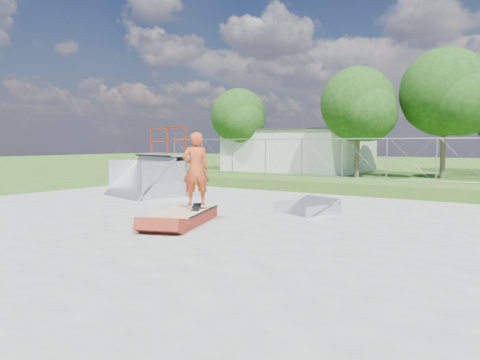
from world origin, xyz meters
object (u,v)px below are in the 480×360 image
object	(u,v)px
quarter_pipe	(143,162)
flat_bank_ramp	(307,207)
skater	(196,171)
grind_box	(185,217)

from	to	relation	value
quarter_pipe	flat_bank_ramp	xyz separation A→B (m)	(7.26, -0.47, -1.15)
skater	grind_box	bearing A→B (deg)	31.62
grind_box	flat_bank_ramp	size ratio (longest dim) A/B	1.73
grind_box	skater	size ratio (longest dim) A/B	1.31
quarter_pipe	grind_box	bearing A→B (deg)	-20.03
quarter_pipe	flat_bank_ramp	distance (m)	7.36
grind_box	quarter_pipe	size ratio (longest dim) A/B	0.93
quarter_pipe	skater	distance (m)	6.40
grind_box	skater	bearing A→B (deg)	54.44
quarter_pipe	flat_bank_ramp	size ratio (longest dim) A/B	1.86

